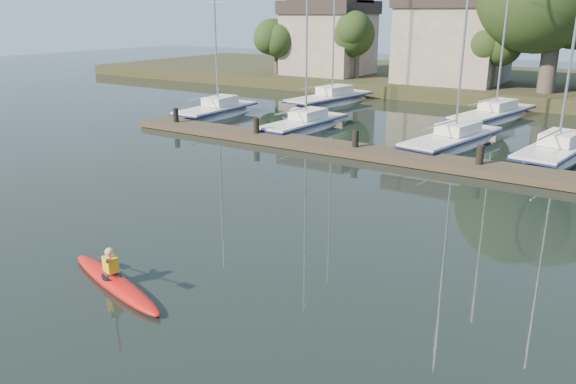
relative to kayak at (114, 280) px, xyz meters
The scene contains 10 objects.
ground 2.64m from the kayak, 47.35° to the left, with size 160.00×160.00×0.00m, color black.
kayak is the anchor object (origin of this frame).
dock 16.03m from the kayak, 83.62° to the left, with size 34.00×2.00×1.80m.
sailboat_0 24.62m from the kayak, 124.15° to the left, with size 2.55×8.10×12.72m.
sailboat_1 20.72m from the kayak, 108.25° to the left, with size 2.45×8.30×13.42m.
sailboat_2 20.29m from the kayak, 83.55° to the left, with size 3.73×9.30×15.02m.
sailboat_3 21.58m from the kayak, 70.55° to the left, with size 3.27×8.37×13.13m.
sailboat_5 30.80m from the kayak, 108.92° to the left, with size 3.71×10.22×16.55m.
sailboat_6 29.13m from the kayak, 85.85° to the left, with size 4.10×10.47×16.30m.
shore 42.47m from the kayak, 85.40° to the left, with size 90.00×25.25×12.75m.
Camera 1 is at (8.97, -10.28, 6.65)m, focal length 35.00 mm.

